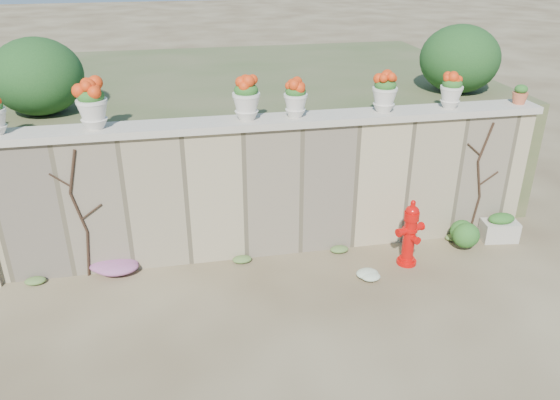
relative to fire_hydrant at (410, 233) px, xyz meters
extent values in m
plane|color=#4D3B26|center=(-1.88, -1.00, -0.52)|extent=(80.00, 80.00, 0.00)
cube|color=tan|center=(-1.88, 0.80, 0.48)|extent=(8.00, 0.40, 2.00)
cube|color=beige|center=(-1.88, 0.80, 1.53)|extent=(8.10, 0.52, 0.10)
cube|color=#384C23|center=(-1.88, 4.00, 0.48)|extent=(9.00, 6.00, 2.00)
ellipsoid|color=#143814|center=(-5.08, 2.00, 2.03)|extent=(1.30, 1.30, 1.10)
ellipsoid|color=#143814|center=(1.52, 2.00, 2.03)|extent=(1.30, 1.30, 1.10)
cylinder|color=black|center=(-4.54, 0.58, -0.17)|extent=(0.12, 0.04, 0.70)
cylinder|color=black|center=(-4.57, 0.58, 0.48)|extent=(0.17, 0.04, 0.61)
cylinder|color=black|center=(-4.56, 0.58, 1.08)|extent=(0.18, 0.04, 0.61)
cylinder|color=black|center=(-4.40, 0.58, 0.48)|extent=(0.30, 0.02, 0.22)
cylinder|color=black|center=(-4.73, 0.58, 0.98)|extent=(0.25, 0.02, 0.21)
cylinder|color=black|center=(1.36, 0.58, -0.17)|extent=(0.12, 0.04, 0.70)
cylinder|color=black|center=(1.33, 0.58, 0.48)|extent=(0.17, 0.04, 0.61)
cylinder|color=black|center=(1.34, 0.58, 1.08)|extent=(0.18, 0.04, 0.61)
cylinder|color=black|center=(1.50, 0.58, 0.48)|extent=(0.30, 0.02, 0.22)
cylinder|color=black|center=(1.17, 0.58, 0.98)|extent=(0.25, 0.02, 0.21)
cylinder|color=#C50A07|center=(0.00, 0.00, -0.49)|extent=(0.29, 0.29, 0.05)
cylinder|color=#C50A07|center=(0.00, 0.00, -0.10)|extent=(0.18, 0.18, 0.64)
cylinder|color=#C50A07|center=(0.00, 0.00, 0.05)|extent=(0.22, 0.22, 0.04)
cylinder|color=#C50A07|center=(0.00, 0.00, 0.27)|extent=(0.22, 0.22, 0.12)
ellipsoid|color=#C50A07|center=(0.00, 0.00, 0.37)|extent=(0.20, 0.20, 0.14)
cylinder|color=#C50A07|center=(0.00, 0.00, 0.46)|extent=(0.07, 0.07, 0.10)
cylinder|color=#C50A07|center=(-0.14, -0.04, 0.05)|extent=(0.17, 0.14, 0.10)
cylinder|color=#C50A07|center=(0.14, 0.05, 0.05)|extent=(0.17, 0.14, 0.10)
cylinder|color=#C50A07|center=(0.03, -0.11, -0.05)|extent=(0.12, 0.13, 0.09)
cube|color=beige|center=(1.72, 0.38, -0.36)|extent=(0.59, 0.39, 0.32)
ellipsoid|color=#1E5119|center=(1.72, 0.38, -0.14)|extent=(0.45, 0.31, 0.17)
ellipsoid|color=#1E5119|center=(1.06, 0.25, -0.22)|extent=(0.61, 0.55, 0.58)
ellipsoid|color=#D22ABC|center=(-4.07, 0.51, -0.38)|extent=(1.01, 0.68, 0.27)
ellipsoid|color=white|center=(-0.62, -0.29, -0.43)|extent=(0.46, 0.37, 0.17)
ellipsoid|color=#1E5119|center=(-4.22, 0.80, 2.01)|extent=(0.34, 0.34, 0.21)
ellipsoid|color=red|center=(-4.22, 0.80, 2.10)|extent=(0.30, 0.30, 0.21)
ellipsoid|color=#1E5119|center=(-2.22, 0.80, 1.99)|extent=(0.33, 0.33, 0.20)
ellipsoid|color=red|center=(-2.22, 0.80, 2.07)|extent=(0.29, 0.29, 0.20)
ellipsoid|color=#1E5119|center=(-1.53, 0.80, 1.94)|extent=(0.29, 0.29, 0.17)
ellipsoid|color=red|center=(-1.53, 0.80, 2.01)|extent=(0.25, 0.25, 0.18)
ellipsoid|color=#1E5119|center=(-0.24, 0.80, 1.97)|extent=(0.31, 0.31, 0.19)
ellipsoid|color=red|center=(-0.24, 0.80, 2.05)|extent=(0.27, 0.27, 0.19)
ellipsoid|color=#1E5119|center=(0.79, 0.80, 1.94)|extent=(0.28, 0.28, 0.17)
ellipsoid|color=red|center=(0.79, 0.80, 2.01)|extent=(0.25, 0.25, 0.18)
ellipsoid|color=#1E5119|center=(1.92, 0.80, 1.79)|extent=(0.19, 0.19, 0.13)
camera|label=1|loc=(-3.17, -6.39, 3.83)|focal=35.00mm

